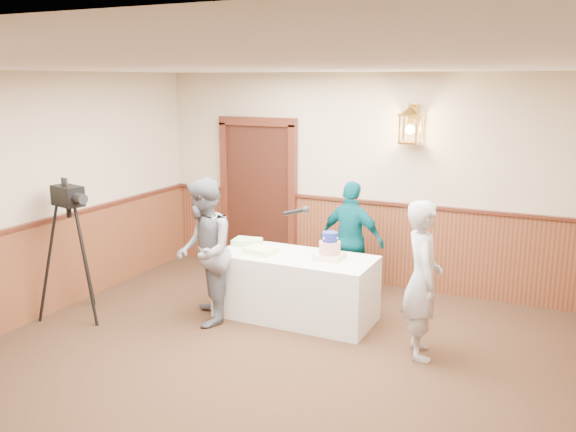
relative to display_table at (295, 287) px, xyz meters
name	(u,v)px	position (x,y,z in m)	size (l,w,h in m)	color
ground	(234,398)	(0.29, -1.90, -0.38)	(7.00, 7.00, 0.00)	black
room_shell	(252,217)	(0.24, -1.45, 1.15)	(6.02, 7.02, 2.81)	#C2AE92
display_table	(295,287)	(0.00, 0.00, 0.00)	(1.80, 0.80, 0.75)	silver
tiered_cake	(330,248)	(0.40, 0.04, 0.50)	(0.31, 0.31, 0.31)	beige
sheet_cake_yellow	(260,250)	(-0.40, -0.10, 0.41)	(0.33, 0.26, 0.07)	#FFFE98
sheet_cake_green	(247,242)	(-0.72, 0.15, 0.41)	(0.32, 0.25, 0.07)	#9EE09F
interviewer	(204,252)	(-0.87, -0.56, 0.45)	(1.55, 1.02, 1.66)	slate
baker	(422,280)	(1.53, -0.36, 0.42)	(0.58, 0.38, 1.58)	#A1A1A6
assistant_p	(352,240)	(0.34, 0.92, 0.37)	(0.87, 0.36, 1.49)	#05535F
tv_camera_rig	(73,259)	(-2.30, -1.08, 0.32)	(0.61, 0.57, 1.55)	black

